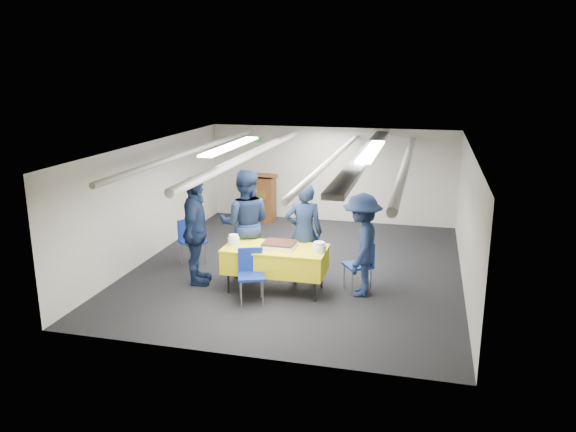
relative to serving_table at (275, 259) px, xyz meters
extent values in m
plane|color=black|center=(0.12, 1.22, -0.56)|extent=(7.00, 7.00, 0.00)
cube|color=silver|center=(0.12, 4.71, 0.59)|extent=(6.00, 0.02, 2.30)
cube|color=silver|center=(-2.87, 1.22, 0.59)|extent=(0.02, 7.00, 2.30)
cube|color=silver|center=(3.11, 1.22, 0.59)|extent=(0.02, 7.00, 2.30)
cube|color=silver|center=(0.12, 1.22, 1.73)|extent=(6.00, 7.00, 0.02)
cylinder|color=silver|center=(-1.88, 1.22, 1.62)|extent=(0.10, 6.90, 0.10)
cylinder|color=silver|center=(-0.78, 1.22, 1.58)|extent=(0.14, 6.90, 0.14)
cylinder|color=silver|center=(0.72, 1.22, 1.54)|extent=(0.10, 6.90, 0.10)
cylinder|color=silver|center=(2.02, 1.22, 1.50)|extent=(0.14, 6.90, 0.14)
cube|color=gray|center=(1.32, 1.22, 1.64)|extent=(0.28, 6.90, 0.08)
cube|color=white|center=(-1.18, 1.22, 1.71)|extent=(0.25, 2.60, 0.04)
cube|color=white|center=(1.42, 1.22, 1.71)|extent=(0.25, 2.60, 0.04)
cube|color=#0C591E|center=(-1.78, 4.69, 1.39)|extent=(0.30, 0.04, 0.12)
cylinder|color=black|center=(-0.74, -0.30, -0.38)|extent=(0.04, 0.04, 0.36)
cylinder|color=black|center=(0.74, -0.30, -0.38)|extent=(0.04, 0.04, 0.36)
cylinder|color=black|center=(-0.74, 0.30, -0.38)|extent=(0.04, 0.04, 0.36)
cylinder|color=black|center=(0.74, 0.30, -0.38)|extent=(0.04, 0.04, 0.36)
cube|color=yellow|center=(0.00, 0.00, -0.01)|extent=(1.70, 0.82, 0.39)
cube|color=yellow|center=(0.00, 0.00, 0.20)|extent=(1.72, 0.84, 0.03)
cube|color=white|center=(0.06, 0.01, 0.24)|extent=(0.55, 0.44, 0.07)
cube|color=black|center=(0.06, 0.01, 0.29)|extent=(0.52, 0.41, 0.03)
sphere|color=navy|center=(-0.18, -0.18, 0.29)|extent=(0.04, 0.04, 0.04)
sphere|color=navy|center=(-0.18, 0.21, 0.29)|extent=(0.04, 0.04, 0.04)
sphere|color=navy|center=(-0.06, -0.18, 0.29)|extent=(0.04, 0.04, 0.04)
sphere|color=navy|center=(-0.06, 0.21, 0.29)|extent=(0.04, 0.04, 0.04)
sphere|color=navy|center=(0.06, -0.18, 0.29)|extent=(0.04, 0.04, 0.04)
sphere|color=navy|center=(0.06, 0.21, 0.29)|extent=(0.04, 0.04, 0.04)
sphere|color=navy|center=(0.18, -0.18, 0.29)|extent=(0.04, 0.04, 0.04)
sphere|color=navy|center=(0.18, 0.21, 0.29)|extent=(0.04, 0.04, 0.04)
sphere|color=navy|center=(0.30, -0.18, 0.29)|extent=(0.04, 0.04, 0.04)
sphere|color=navy|center=(0.30, 0.21, 0.29)|extent=(0.04, 0.04, 0.04)
sphere|color=navy|center=(-0.20, -0.09, 0.29)|extent=(0.04, 0.04, 0.04)
sphere|color=navy|center=(0.33, -0.09, 0.29)|extent=(0.04, 0.04, 0.04)
sphere|color=navy|center=(-0.20, 0.01, 0.29)|extent=(0.04, 0.04, 0.04)
sphere|color=navy|center=(0.33, 0.01, 0.29)|extent=(0.04, 0.04, 0.04)
sphere|color=navy|center=(-0.20, 0.11, 0.29)|extent=(0.04, 0.04, 0.04)
sphere|color=navy|center=(0.33, 0.11, 0.29)|extent=(0.04, 0.04, 0.04)
cylinder|color=white|center=(-0.72, -0.05, 0.28)|extent=(0.20, 0.20, 0.13)
cylinder|color=white|center=(-0.72, -0.05, 0.37)|extent=(0.16, 0.16, 0.05)
cylinder|color=white|center=(0.76, -0.05, 0.27)|extent=(0.22, 0.22, 0.12)
cylinder|color=white|center=(0.76, -0.05, 0.35)|extent=(0.18, 0.18, 0.05)
cube|color=brown|center=(-1.48, 4.27, -0.01)|extent=(0.55, 0.45, 1.10)
cube|color=brown|center=(-1.48, 4.24, 0.59)|extent=(0.62, 0.53, 0.21)
cylinder|color=gold|center=(-1.48, 4.03, 0.14)|extent=(0.28, 0.02, 0.28)
cylinder|color=gray|center=(-0.34, -0.80, -0.34)|extent=(0.02, 0.02, 0.43)
cylinder|color=gray|center=(-0.02, -0.68, -0.34)|extent=(0.02, 0.02, 0.43)
cylinder|color=gray|center=(-0.46, -0.49, -0.34)|extent=(0.02, 0.02, 0.43)
cylinder|color=gray|center=(-0.15, -0.36, -0.34)|extent=(0.02, 0.02, 0.43)
cube|color=navy|center=(-0.24, -0.58, -0.11)|extent=(0.54, 0.54, 0.04)
cube|color=navy|center=(-0.31, -0.41, 0.11)|extent=(0.39, 0.18, 0.40)
cylinder|color=gray|center=(1.11, 0.40, -0.34)|extent=(0.02, 0.02, 0.43)
cylinder|color=gray|center=(1.30, 0.11, -0.34)|extent=(0.02, 0.02, 0.43)
cylinder|color=gray|center=(1.40, 0.58, -0.34)|extent=(0.02, 0.02, 0.43)
cylinder|color=gray|center=(1.58, 0.30, -0.34)|extent=(0.02, 0.02, 0.43)
cube|color=navy|center=(1.35, 0.35, -0.11)|extent=(0.58, 0.58, 0.04)
cube|color=navy|center=(1.51, 0.45, 0.11)|extent=(0.25, 0.36, 0.40)
cylinder|color=gray|center=(-1.83, 0.65, -0.34)|extent=(0.02, 0.02, 0.43)
cylinder|color=gray|center=(-1.65, 0.94, -0.34)|extent=(0.02, 0.02, 0.43)
cylinder|color=gray|center=(-2.12, 0.84, -0.34)|extent=(0.02, 0.02, 0.43)
cylinder|color=gray|center=(-1.94, 1.12, -0.34)|extent=(0.02, 0.02, 0.43)
cube|color=navy|center=(-1.89, 0.89, -0.11)|extent=(0.58, 0.58, 0.04)
cube|color=navy|center=(-2.05, 0.99, 0.11)|extent=(0.25, 0.36, 0.40)
imported|color=#0E1832|center=(0.37, 0.52, 0.34)|extent=(0.74, 0.57, 1.80)
imported|color=#0E1832|center=(-0.72, 0.58, 0.42)|extent=(1.08, 0.92, 1.96)
imported|color=#0E1832|center=(-1.42, 0.00, 0.40)|extent=(0.69, 1.19, 1.91)
imported|color=#0E1832|center=(1.42, 0.19, 0.30)|extent=(0.65, 1.12, 1.72)
camera|label=1|loc=(2.38, -8.62, 3.14)|focal=35.00mm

